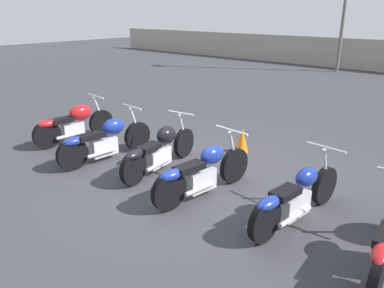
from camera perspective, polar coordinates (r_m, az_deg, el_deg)
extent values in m
plane|color=#38383D|center=(6.75, 0.25, -5.11)|extent=(60.00, 60.00, 0.00)
cylinder|color=black|center=(9.21, -13.64, 3.21)|extent=(0.14, 0.61, 0.61)
cylinder|color=black|center=(8.63, -21.26, 1.29)|extent=(0.14, 0.61, 0.61)
cube|color=silver|center=(8.88, -17.69, 2.00)|extent=(0.23, 0.50, 0.33)
ellipsoid|color=red|center=(8.88, -16.63, 4.61)|extent=(0.34, 0.55, 0.36)
cube|color=black|center=(8.70, -19.21, 3.42)|extent=(0.27, 0.49, 0.10)
ellipsoid|color=red|center=(8.58, -21.16, 2.90)|extent=(0.23, 0.45, 0.16)
cylinder|color=silver|center=(9.00, -14.52, 7.07)|extent=(0.68, 0.08, 0.04)
cylinder|color=silver|center=(9.10, -14.07, 5.12)|extent=(0.07, 0.25, 0.64)
cylinder|color=silver|center=(8.74, -18.06, 1.26)|extent=(0.11, 0.65, 0.07)
cylinder|color=black|center=(8.05, -8.32, 1.21)|extent=(0.13, 0.62, 0.61)
cylinder|color=black|center=(7.30, -17.77, -1.52)|extent=(0.13, 0.62, 0.61)
cube|color=silver|center=(7.62, -13.27, -0.44)|extent=(0.23, 0.55, 0.34)
ellipsoid|color=navy|center=(7.63, -11.87, 2.63)|extent=(0.30, 0.49, 0.33)
cube|color=black|center=(7.40, -15.11, 1.17)|extent=(0.27, 0.57, 0.10)
ellipsoid|color=navy|center=(7.24, -17.63, 0.39)|extent=(0.22, 0.45, 0.16)
cylinder|color=silver|center=(7.81, -9.14, 5.61)|extent=(0.59, 0.07, 0.04)
cylinder|color=silver|center=(7.92, -8.72, 3.38)|extent=(0.06, 0.25, 0.64)
cylinder|color=silver|center=(7.47, -13.71, -1.39)|extent=(0.10, 0.58, 0.07)
cylinder|color=black|center=(7.58, -1.25, 0.17)|extent=(0.19, 0.60, 0.59)
cylinder|color=black|center=(6.44, -8.93, -3.71)|extent=(0.19, 0.60, 0.59)
cube|color=silver|center=(6.95, -5.15, -2.04)|extent=(0.28, 0.58, 0.33)
ellipsoid|color=black|center=(7.02, -3.93, 1.37)|extent=(0.36, 0.49, 0.35)
cube|color=black|center=(6.66, -6.60, -0.54)|extent=(0.31, 0.50, 0.10)
ellipsoid|color=black|center=(6.39, -8.74, -1.60)|extent=(0.27, 0.47, 0.16)
cylinder|color=silver|center=(7.31, -1.72, 4.73)|extent=(0.58, 0.13, 0.04)
cylinder|color=silver|center=(7.44, -1.48, 2.41)|extent=(0.09, 0.25, 0.63)
cylinder|color=silver|center=(6.79, -5.12, -3.11)|extent=(0.17, 0.67, 0.07)
cylinder|color=black|center=(6.50, 6.43, -3.26)|extent=(0.17, 0.62, 0.62)
cylinder|color=black|center=(5.59, -3.49, -7.17)|extent=(0.17, 0.62, 0.62)
cube|color=silver|center=(5.99, 1.36, -5.55)|extent=(0.25, 0.54, 0.34)
ellipsoid|color=navy|center=(6.00, 3.08, -1.69)|extent=(0.30, 0.50, 0.30)
cube|color=black|center=(5.72, -0.39, -3.60)|extent=(0.29, 0.52, 0.10)
ellipsoid|color=navy|center=(5.51, -3.13, -4.73)|extent=(0.25, 0.46, 0.16)
cylinder|color=silver|center=(6.20, 6.05, 2.09)|extent=(0.69, 0.11, 0.04)
cylinder|color=silver|center=(6.35, 6.24, -0.65)|extent=(0.08, 0.25, 0.64)
cylinder|color=silver|center=(5.85, 1.15, -6.87)|extent=(0.13, 0.57, 0.07)
cylinder|color=black|center=(6.12, 19.51, -5.98)|extent=(0.16, 0.60, 0.59)
cylinder|color=black|center=(4.96, 11.05, -11.45)|extent=(0.16, 0.60, 0.59)
cube|color=silver|center=(5.47, 15.30, -9.00)|extent=(0.25, 0.56, 0.33)
ellipsoid|color=navy|center=(5.52, 17.06, -4.81)|extent=(0.28, 0.46, 0.28)
cube|color=black|center=(5.15, 14.05, -7.22)|extent=(0.28, 0.48, 0.10)
ellipsoid|color=navy|center=(4.88, 11.59, -8.83)|extent=(0.24, 0.46, 0.16)
cylinder|color=silver|center=(5.80, 19.76, -0.51)|extent=(0.61, 0.09, 0.04)
cylinder|color=silver|center=(5.95, 19.63, -3.32)|extent=(0.07, 0.25, 0.63)
cylinder|color=silver|center=(5.34, 15.46, -10.54)|extent=(0.14, 0.72, 0.07)
cylinder|color=black|center=(4.41, 26.34, -17.68)|extent=(0.16, 0.61, 0.60)
ellipsoid|color=red|center=(4.32, 26.96, -14.75)|extent=(0.24, 0.46, 0.16)
cone|color=orange|center=(7.92, 7.64, 0.61)|extent=(0.28, 0.28, 0.53)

